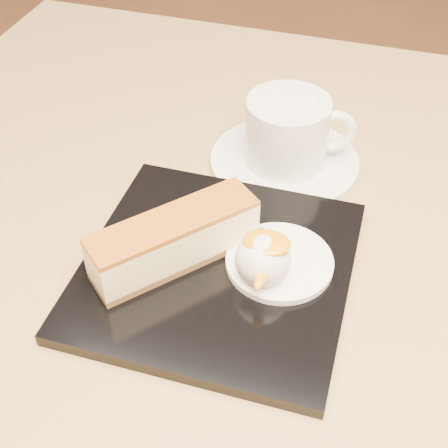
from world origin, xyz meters
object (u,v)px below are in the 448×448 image
(cheesecake, at_px, (174,240))
(dessert_plate, at_px, (217,269))
(coffee_cup, at_px, (289,130))
(saucer, at_px, (284,162))
(ice_cream_scoop, at_px, (263,259))
(table, at_px, (222,336))

(cheesecake, bearing_deg, dessert_plate, -40.80)
(cheesecake, relative_size, coffee_cup, 1.23)
(cheesecake, height_order, saucer, cheesecake)
(dessert_plate, relative_size, ice_cream_scoop, 4.88)
(table, relative_size, coffee_cup, 7.42)
(cheesecake, height_order, ice_cream_scoop, same)
(dessert_plate, bearing_deg, coffee_cup, 81.93)
(table, height_order, coffee_cup, coffee_cup)
(ice_cream_scoop, xyz_separation_m, coffee_cup, (-0.02, 0.17, 0.01))
(dessert_plate, distance_m, cheesecake, 0.05)
(table, height_order, saucer, saucer)
(saucer, bearing_deg, cheesecake, -108.60)
(table, distance_m, dessert_plate, 0.17)
(ice_cream_scoop, bearing_deg, cheesecake, 180.00)
(table, relative_size, saucer, 5.33)
(table, bearing_deg, dessert_plate, -77.16)
(ice_cream_scoop, height_order, coffee_cup, coffee_cup)
(table, bearing_deg, ice_cream_scoop, -46.46)
(cheesecake, xyz_separation_m, coffee_cup, (0.06, 0.17, 0.01))
(table, bearing_deg, cheesecake, -113.93)
(table, xyz_separation_m, coffee_cup, (0.03, 0.11, 0.20))
(dessert_plate, xyz_separation_m, ice_cream_scoop, (0.04, -0.01, 0.03))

